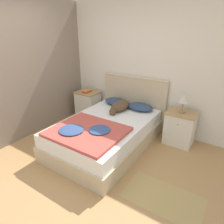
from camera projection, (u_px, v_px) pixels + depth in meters
name	position (u px, v px, depth m)	size (l,w,h in m)	color
ground_plane	(66.00, 175.00, 2.98)	(16.00, 16.00, 0.00)	tan
wall_back	(135.00, 67.00, 4.11)	(9.00, 0.06, 2.55)	silver
wall_side_left	(44.00, 67.00, 4.04)	(0.06, 3.10, 2.55)	gray
bed	(106.00, 134.00, 3.63)	(1.37, 2.08, 0.50)	#C6B28E
headboard	(134.00, 100.00, 4.31)	(1.45, 0.06, 1.10)	#C6B28E
nightstand_left	(88.00, 104.00, 4.78)	(0.52, 0.44, 0.63)	silver
nightstand_right	(180.00, 128.00, 3.69)	(0.52, 0.44, 0.63)	silver
pillow_left	(116.00, 101.00, 4.26)	(0.53, 0.36, 0.12)	navy
pillow_right	(140.00, 107.00, 3.98)	(0.53, 0.36, 0.12)	navy
quilt	(86.00, 131.00, 3.13)	(1.12, 0.97, 0.08)	#BC4C42
dog	(120.00, 106.00, 3.95)	(0.28, 0.71, 0.19)	brown
book_stack	(87.00, 91.00, 4.64)	(0.15, 0.24, 0.04)	#AD2D28
table_lamp	(184.00, 99.00, 3.45)	(0.21, 0.21, 0.33)	#9E7A4C
rug	(163.00, 198.00, 2.59)	(1.00, 0.58, 0.00)	tan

